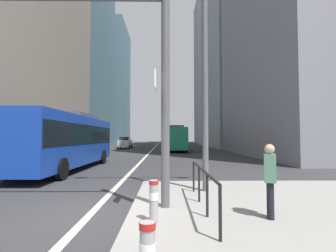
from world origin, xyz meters
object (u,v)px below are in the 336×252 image
city_bus_blue_oncoming (67,138)px  car_receding_far (170,142)px  car_receding_near (174,142)px  street_lamp_post (205,38)px  city_bus_red_receding (176,138)px  car_oncoming_mid (125,143)px  pedestrian_walking (270,177)px  bollard_right (154,199)px  traffic_signal_gantry (72,51)px

city_bus_blue_oncoming → car_receding_far: 37.61m
car_receding_near → street_lamp_post: (-0.47, -39.60, 4.29)m
city_bus_blue_oncoming → city_bus_red_receding: size_ratio=0.99×
car_oncoming_mid → street_lamp_post: 35.01m
city_bus_blue_oncoming → car_receding_near: size_ratio=2.57×
city_bus_blue_oncoming → pedestrian_walking: bearing=-49.3°
city_bus_blue_oncoming → street_lamp_post: bearing=-42.7°
city_bus_blue_oncoming → bollard_right: 11.14m
car_oncoming_mid → street_lamp_post: bearing=-76.8°
bollard_right → pedestrian_walking: size_ratio=0.54×
car_receding_far → pedestrian_walking: bearing=-88.4°
car_receding_near → traffic_signal_gantry: size_ratio=0.60×
city_bus_red_receding → pedestrian_walking: city_bus_red_receding is taller
car_receding_near → pedestrian_walking: bearing=-89.3°
traffic_signal_gantry → car_receding_near: bearing=84.2°
bollard_right → car_receding_far: bearing=88.4°
traffic_signal_gantry → street_lamp_post: street_lamp_post is taller
pedestrian_walking → street_lamp_post: bearing=108.8°
city_bus_red_receding → car_receding_far: 17.00m
bollard_right → pedestrian_walking: bearing=5.0°
city_bus_blue_oncoming → city_bus_red_receding: bearing=70.0°
car_oncoming_mid → car_receding_near: bearing=34.5°
city_bus_blue_oncoming → car_receding_near: (7.57, 33.05, -0.85)m
car_oncoming_mid → car_receding_far: same height
city_bus_blue_oncoming → pedestrian_walking: size_ratio=6.75×
pedestrian_walking → city_bus_blue_oncoming: bearing=130.7°
traffic_signal_gantry → pedestrian_walking: (4.71, -0.91, -3.12)m
street_lamp_post → bollard_right: street_lamp_post is taller
city_bus_blue_oncoming → street_lamp_post: street_lamp_post is taller
traffic_signal_gantry → city_bus_red_receding: bearing=82.1°
city_bus_blue_oncoming → street_lamp_post: (7.10, -6.55, 3.45)m
car_oncoming_mid → bollard_right: size_ratio=5.25×
car_oncoming_mid → traffic_signal_gantry: traffic_signal_gantry is taller
city_bus_red_receding → bollard_right: city_bus_red_receding is taller
car_oncoming_mid → pedestrian_walking: car_oncoming_mid is taller
car_oncoming_mid → bollard_right: car_oncoming_mid is taller
traffic_signal_gantry → street_lamp_post: bearing=27.2°
car_oncoming_mid → bollard_right: 37.43m
city_bus_blue_oncoming → car_receding_far: city_bus_blue_oncoming is taller
car_oncoming_mid → traffic_signal_gantry: size_ratio=0.64×
car_receding_near → street_lamp_post: bearing=-90.7°
traffic_signal_gantry → street_lamp_post: size_ratio=0.89×
city_bus_blue_oncoming → city_bus_red_receding: 21.30m
city_bus_blue_oncoming → car_receding_near: bearing=77.1°
car_oncoming_mid → street_lamp_post: size_ratio=0.57×
city_bus_blue_oncoming → pedestrian_walking: (8.06, -9.39, -0.79)m
traffic_signal_gantry → pedestrian_walking: bearing=-10.9°
city_bus_red_receding → car_receding_near: (0.28, 13.04, -0.85)m
car_oncoming_mid → pedestrian_walking: 37.72m
street_lamp_post → pedestrian_walking: street_lamp_post is taller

